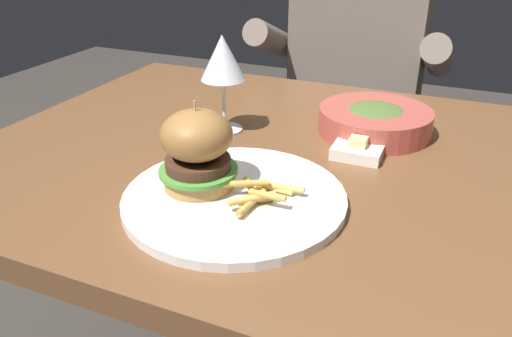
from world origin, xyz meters
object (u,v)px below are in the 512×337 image
(butter_dish, at_px, (357,151))
(burger_sandwich, at_px, (197,149))
(soup_bowl, at_px, (375,120))
(diner_person, at_px, (352,115))
(wine_glass, at_px, (223,60))
(main_plate, at_px, (235,198))

(butter_dish, bearing_deg, burger_sandwich, -130.80)
(soup_bowl, bearing_deg, diner_person, 105.65)
(soup_bowl, bearing_deg, butter_dish, -92.26)
(wine_glass, bearing_deg, diner_person, 80.08)
(burger_sandwich, xyz_separation_m, butter_dish, (0.18, 0.21, -0.06))
(butter_dish, bearing_deg, wine_glass, 175.62)
(main_plate, height_order, wine_glass, wine_glass)
(butter_dish, relative_size, soup_bowl, 0.40)
(wine_glass, relative_size, butter_dish, 2.19)
(main_plate, relative_size, soup_bowl, 1.52)
(wine_glass, height_order, diner_person, diner_person)
(soup_bowl, relative_size, diner_person, 0.18)
(butter_dish, bearing_deg, diner_person, 102.57)
(butter_dish, height_order, soup_bowl, soup_bowl)
(diner_person, bearing_deg, main_plate, -88.67)
(wine_glass, xyz_separation_m, butter_dish, (0.26, -0.02, -0.12))
(burger_sandwich, xyz_separation_m, soup_bowl, (0.19, 0.33, -0.05))
(main_plate, bearing_deg, burger_sandwich, 177.59)
(burger_sandwich, distance_m, wine_glass, 0.25)
(wine_glass, bearing_deg, butter_dish, -4.38)
(main_plate, relative_size, diner_person, 0.27)
(main_plate, bearing_deg, diner_person, 91.33)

